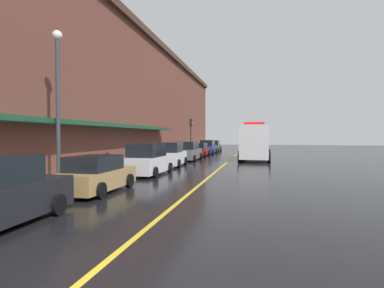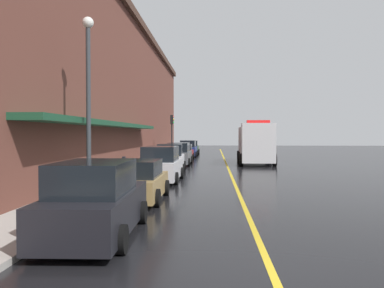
{
  "view_description": "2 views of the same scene",
  "coord_description": "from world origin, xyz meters",
  "views": [
    {
      "loc": [
        2.85,
        -4.18,
        2.41
      ],
      "look_at": [
        -1.47,
        15.95,
        1.87
      ],
      "focal_mm": 29.38,
      "sensor_mm": 36.0,
      "label": 1
    },
    {
      "loc": [
        -1.08,
        -7.06,
        2.56
      ],
      "look_at": [
        -2.36,
        16.5,
        1.96
      ],
      "focal_mm": 37.43,
      "sensor_mm": 36.0,
      "label": 2
    }
  ],
  "objects": [
    {
      "name": "parked_car_3",
      "position": [
        -3.99,
        19.74,
        0.87
      ],
      "size": [
        2.11,
        4.24,
        1.88
      ],
      "rotation": [
        0.0,
        0.0,
        1.61
      ],
      "color": "silver",
      "rests_on": "ground"
    },
    {
      "name": "parked_car_0",
      "position": [
        -3.99,
        2.64,
        0.88
      ],
      "size": [
        2.15,
        4.78,
        1.89
      ],
      "rotation": [
        0.0,
        0.0,
        1.6
      ],
      "color": "black",
      "rests_on": "ground"
    },
    {
      "name": "parking_meter_0",
      "position": [
        -5.35,
        11.74,
        1.06
      ],
      "size": [
        0.14,
        0.18,
        1.33
      ],
      "color": "#4C4C51",
      "rests_on": "sidewalk_left"
    },
    {
      "name": "traffic_light_near",
      "position": [
        -5.29,
        33.11,
        3.16
      ],
      "size": [
        0.38,
        0.36,
        4.3
      ],
      "color": "#232326",
      "rests_on": "sidewalk_left"
    },
    {
      "name": "parked_car_5",
      "position": [
        -4.03,
        31.85,
        0.74
      ],
      "size": [
        2.02,
        4.49,
        1.56
      ],
      "rotation": [
        0.0,
        0.0,
        1.57
      ],
      "color": "maroon",
      "rests_on": "ground"
    },
    {
      "name": "brick_building_left",
      "position": [
        -13.81,
        23.99,
        6.11
      ],
      "size": [
        14.0,
        64.0,
        12.2
      ],
      "color": "brown",
      "rests_on": "ground"
    },
    {
      "name": "parked_car_7",
      "position": [
        -3.94,
        42.93,
        0.8
      ],
      "size": [
        2.13,
        4.63,
        1.71
      ],
      "rotation": [
        0.0,
        0.0,
        1.58
      ],
      "color": "#2D5133",
      "rests_on": "ground"
    },
    {
      "name": "street_lamp_left",
      "position": [
        -5.95,
        8.28,
        4.4
      ],
      "size": [
        0.44,
        0.44,
        6.94
      ],
      "color": "#33383D",
      "rests_on": "sidewalk_left"
    },
    {
      "name": "parked_car_2",
      "position": [
        -3.89,
        14.21,
        0.88
      ],
      "size": [
        2.18,
        4.66,
        1.89
      ],
      "rotation": [
        0.0,
        0.0,
        1.55
      ],
      "color": "silver",
      "rests_on": "ground"
    },
    {
      "name": "parked_car_6",
      "position": [
        -3.92,
        37.48,
        0.85
      ],
      "size": [
        2.04,
        4.73,
        1.83
      ],
      "rotation": [
        0.0,
        0.0,
        1.56
      ],
      "color": "navy",
      "rests_on": "ground"
    },
    {
      "name": "parked_car_1",
      "position": [
        -3.95,
        8.0,
        0.74
      ],
      "size": [
        2.01,
        4.31,
        1.57
      ],
      "rotation": [
        0.0,
        0.0,
        1.57
      ],
      "color": "#A5844C",
      "rests_on": "ground"
    },
    {
      "name": "lane_center_stripe",
      "position": [
        0.0,
        25.0,
        0.0
      ],
      "size": [
        0.16,
        70.0,
        0.01
      ],
      "primitive_type": "cube",
      "color": "gold",
      "rests_on": "ground"
    },
    {
      "name": "parking_meter_1",
      "position": [
        -5.35,
        27.01,
        1.06
      ],
      "size": [
        0.14,
        0.18,
        1.33
      ],
      "color": "#4C4C51",
      "rests_on": "sidewalk_left"
    },
    {
      "name": "parked_car_4",
      "position": [
        -3.93,
        25.63,
        0.85
      ],
      "size": [
        2.1,
        4.77,
        1.83
      ],
      "rotation": [
        0.0,
        0.0,
        1.56
      ],
      "color": "#595B60",
      "rests_on": "ground"
    },
    {
      "name": "box_truck",
      "position": [
        2.47,
        27.3,
        1.73
      ],
      "size": [
        3.05,
        7.73,
        3.63
      ],
      "rotation": [
        0.0,
        0.0,
        -1.6
      ],
      "color": "silver",
      "rests_on": "ground"
    },
    {
      "name": "sidewalk_left",
      "position": [
        -6.2,
        25.0,
        0.07
      ],
      "size": [
        2.4,
        70.0,
        0.15
      ],
      "primitive_type": "cube",
      "color": "#ADA8A0",
      "rests_on": "ground"
    },
    {
      "name": "ground_plane",
      "position": [
        0.0,
        25.0,
        0.0
      ],
      "size": [
        112.0,
        112.0,
        0.0
      ],
      "primitive_type": "plane",
      "color": "black"
    }
  ]
}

